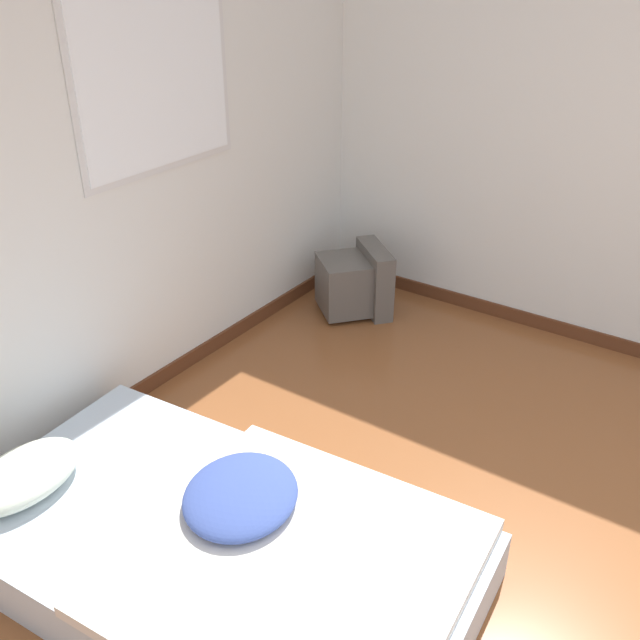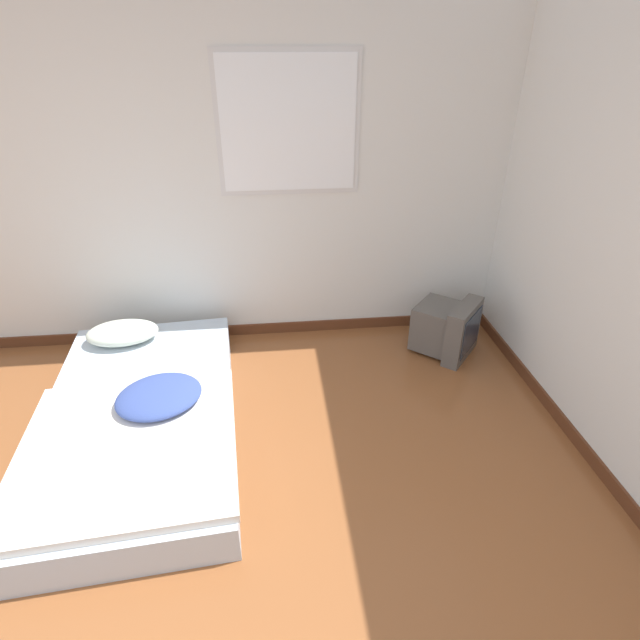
% 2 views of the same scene
% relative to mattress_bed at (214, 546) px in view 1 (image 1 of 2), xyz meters
% --- Properties ---
extents(wall_back, '(7.37, 0.08, 2.60)m').
position_rel_mattress_bed_xyz_m(wall_back, '(0.24, 1.21, 1.15)').
color(wall_back, silver).
rests_on(wall_back, ground_plane).
extents(mattress_bed, '(1.31, 2.14, 0.37)m').
position_rel_mattress_bed_xyz_m(mattress_bed, '(0.00, 0.00, 0.00)').
color(mattress_bed, silver).
rests_on(mattress_bed, ground_plane).
extents(crt_tv, '(0.59, 0.59, 0.45)m').
position_rel_mattress_bed_xyz_m(crt_tv, '(2.23, 0.74, 0.07)').
color(crt_tv, '#56514C').
rests_on(crt_tv, ground_plane).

